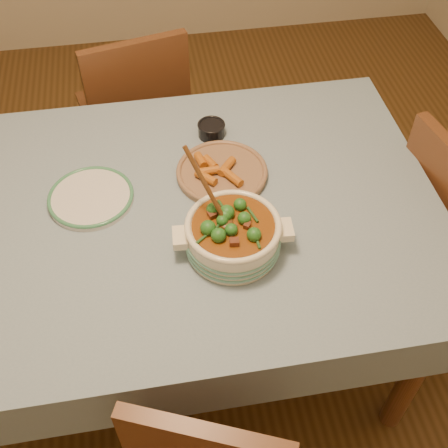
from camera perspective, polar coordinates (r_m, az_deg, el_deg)
name	(u,v)px	position (r m, az deg, el deg)	size (l,w,h in m)	color
floor	(172,342)	(2.25, -5.30, -11.83)	(4.50, 4.50, 0.00)	#482F14
dining_table	(157,232)	(1.71, -6.85, -0.79)	(1.68, 1.08, 0.76)	brown
stew_casserole	(233,233)	(1.48, 0.90, -0.96)	(0.32, 0.26, 0.30)	#EFE6C8
white_plate	(91,197)	(1.69, -13.37, 2.67)	(0.27, 0.27, 0.02)	silver
condiment_bowl	(211,129)	(1.85, -1.29, 9.65)	(0.10, 0.10, 0.05)	black
fried_plate	(222,171)	(1.72, -0.21, 5.39)	(0.35, 0.35, 0.05)	#89674C
chair_far	(136,111)	(2.43, -8.91, 11.30)	(0.49, 0.49, 0.87)	brown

